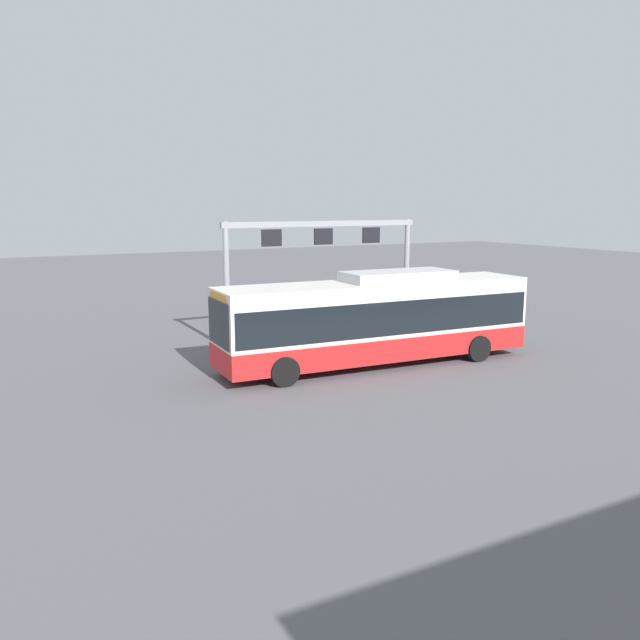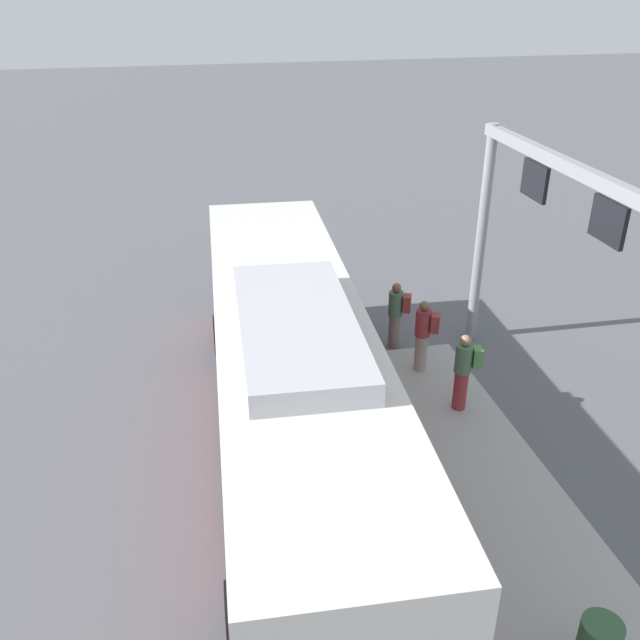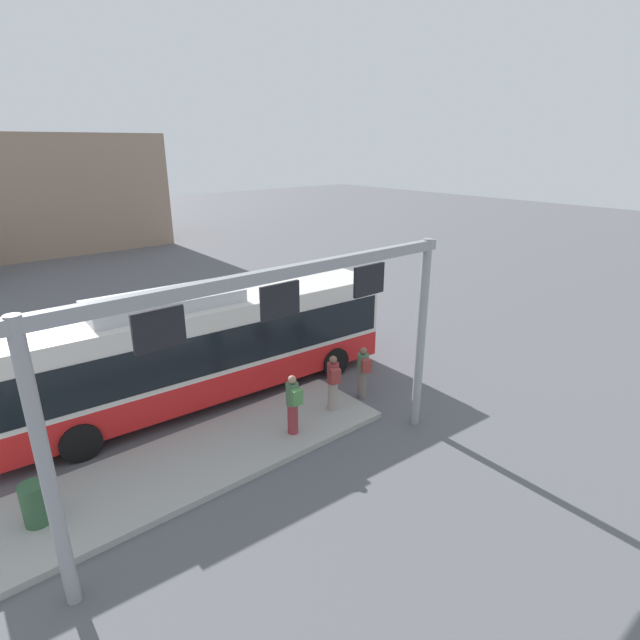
% 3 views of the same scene
% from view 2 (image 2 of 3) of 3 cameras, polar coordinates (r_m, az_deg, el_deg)
% --- Properties ---
extents(ground_plane, '(120.00, 120.00, 0.00)m').
position_cam_2_polar(ground_plane, '(13.06, -2.21, -11.54)').
color(ground_plane, '#56565B').
extents(platform_curb, '(10.00, 2.80, 0.16)m').
position_cam_2_polar(platform_curb, '(12.53, 13.16, -13.88)').
color(platform_curb, '#9E9E99').
rests_on(platform_curb, ground).
extents(bus_main, '(12.09, 3.21, 3.46)m').
position_cam_2_polar(bus_main, '(12.00, -2.36, -4.79)').
color(bus_main, red).
rests_on(bus_main, ground).
extents(person_boarding, '(0.50, 0.60, 1.67)m').
position_cam_2_polar(person_boarding, '(15.17, 8.60, -1.13)').
color(person_boarding, gray).
rests_on(person_boarding, platform_curb).
extents(person_waiting_near, '(0.48, 0.60, 1.67)m').
position_cam_2_polar(person_waiting_near, '(16.32, 6.37, 0.53)').
color(person_waiting_near, slate).
rests_on(person_waiting_near, ground).
extents(person_waiting_mid, '(0.40, 0.57, 1.67)m').
position_cam_2_polar(person_waiting_mid, '(13.98, 11.85, -4.08)').
color(person_waiting_mid, maroon).
rests_on(person_waiting_mid, platform_curb).
extents(platform_sign_gantry, '(9.37, 0.24, 5.20)m').
position_cam_2_polar(platform_sign_gantry, '(12.43, 22.20, 4.33)').
color(platform_sign_gantry, gray).
rests_on(platform_sign_gantry, ground).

